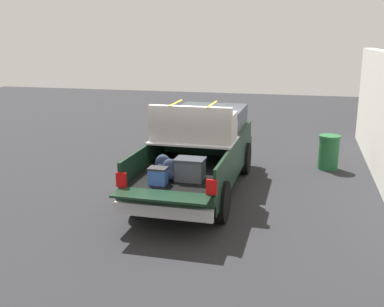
% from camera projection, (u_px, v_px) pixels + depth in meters
% --- Properties ---
extents(ground_plane, '(40.00, 40.00, 0.00)m').
position_uv_depth(ground_plane, '(198.00, 191.00, 11.15)').
color(ground_plane, '#262628').
extents(pickup_truck, '(6.05, 2.06, 2.23)m').
position_uv_depth(pickup_truck, '(202.00, 149.00, 11.25)').
color(pickup_truck, black).
rests_on(pickup_truck, ground_plane).
extents(trash_can, '(0.60, 0.60, 0.98)m').
position_uv_depth(trash_can, '(329.00, 152.00, 12.89)').
color(trash_can, '#1E592D').
rests_on(trash_can, ground_plane).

